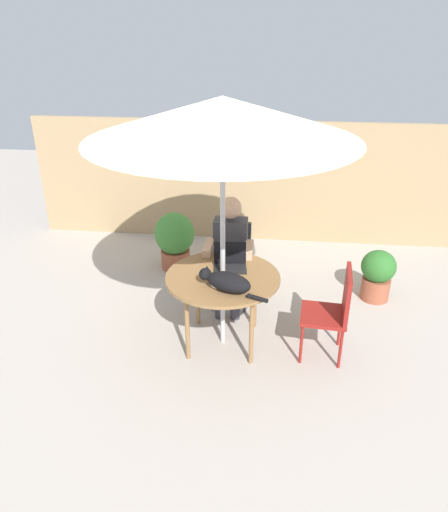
{
  "coord_description": "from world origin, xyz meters",
  "views": [
    {
      "loc": [
        0.43,
        -3.73,
        2.78
      ],
      "look_at": [
        0.0,
        0.1,
        0.87
      ],
      "focal_mm": 33.51,
      "sensor_mm": 36.0,
      "label": 1
    }
  ],
  "objects_px": {
    "laptop": "(230,260)",
    "cat": "(226,282)",
    "patio_table": "(223,282)",
    "chair_empty": "(334,307)",
    "person_seated": "(230,249)",
    "potted_plant_by_chair": "(378,274)",
    "patio_umbrella": "(223,118)",
    "potted_plant_near_fence": "(175,239)",
    "chair_occupied": "(231,257)"
  },
  "relations": [
    {
      "from": "chair_occupied",
      "to": "person_seated",
      "type": "bearing_deg",
      "value": -90.0
    },
    {
      "from": "chair_empty",
      "to": "potted_plant_by_chair",
      "type": "height_order",
      "value": "chair_empty"
    },
    {
      "from": "person_seated",
      "to": "potted_plant_near_fence",
      "type": "height_order",
      "value": "person_seated"
    },
    {
      "from": "laptop",
      "to": "potted_plant_near_fence",
      "type": "height_order",
      "value": "laptop"
    },
    {
      "from": "patio_table",
      "to": "chair_occupied",
      "type": "height_order",
      "value": "chair_occupied"
    },
    {
      "from": "chair_occupied",
      "to": "chair_empty",
      "type": "distance_m",
      "value": 1.34
    },
    {
      "from": "person_seated",
      "to": "cat",
      "type": "xyz_separation_m",
      "value": [
        0.06,
        -0.89,
        0.12
      ]
    },
    {
      "from": "chair_empty",
      "to": "person_seated",
      "type": "distance_m",
      "value": 1.25
    },
    {
      "from": "patio_umbrella",
      "to": "chair_occupied",
      "type": "bearing_deg",
      "value": 90.0
    },
    {
      "from": "patio_umbrella",
      "to": "potted_plant_near_fence",
      "type": "distance_m",
      "value": 2.38
    },
    {
      "from": "person_seated",
      "to": "cat",
      "type": "distance_m",
      "value": 0.9
    },
    {
      "from": "chair_empty",
      "to": "laptop",
      "type": "bearing_deg",
      "value": 163.46
    },
    {
      "from": "patio_umbrella",
      "to": "person_seated",
      "type": "relative_size",
      "value": 1.86
    },
    {
      "from": "chair_empty",
      "to": "person_seated",
      "type": "bearing_deg",
      "value": 143.77
    },
    {
      "from": "laptop",
      "to": "cat",
      "type": "height_order",
      "value": "laptop"
    },
    {
      "from": "patio_umbrella",
      "to": "person_seated",
      "type": "height_order",
      "value": "patio_umbrella"
    },
    {
      "from": "laptop",
      "to": "potted_plant_by_chair",
      "type": "distance_m",
      "value": 1.79
    },
    {
      "from": "patio_table",
      "to": "potted_plant_by_chair",
      "type": "xyz_separation_m",
      "value": [
        1.58,
        0.98,
        -0.35
      ]
    },
    {
      "from": "patio_umbrella",
      "to": "chair_occupied",
      "type": "relative_size",
      "value": 2.58
    },
    {
      "from": "patio_umbrella",
      "to": "laptop",
      "type": "height_order",
      "value": "patio_umbrella"
    },
    {
      "from": "chair_occupied",
      "to": "potted_plant_by_chair",
      "type": "height_order",
      "value": "chair_occupied"
    },
    {
      "from": "chair_empty",
      "to": "potted_plant_by_chair",
      "type": "bearing_deg",
      "value": 61.41
    },
    {
      "from": "patio_umbrella",
      "to": "potted_plant_near_fence",
      "type": "relative_size",
      "value": 3.17
    },
    {
      "from": "chair_empty",
      "to": "person_seated",
      "type": "relative_size",
      "value": 0.72
    },
    {
      "from": "laptop",
      "to": "potted_plant_near_fence",
      "type": "relative_size",
      "value": 0.46
    },
    {
      "from": "chair_occupied",
      "to": "chair_empty",
      "type": "xyz_separation_m",
      "value": [
        1.0,
        -0.89,
        0.0
      ]
    },
    {
      "from": "cat",
      "to": "potted_plant_near_fence",
      "type": "height_order",
      "value": "cat"
    },
    {
      "from": "patio_table",
      "to": "potted_plant_near_fence",
      "type": "bearing_deg",
      "value": 117.24
    },
    {
      "from": "person_seated",
      "to": "laptop",
      "type": "xyz_separation_m",
      "value": [
        0.05,
        -0.45,
        0.1
      ]
    },
    {
      "from": "cat",
      "to": "potted_plant_near_fence",
      "type": "distance_m",
      "value": 1.95
    },
    {
      "from": "laptop",
      "to": "cat",
      "type": "bearing_deg",
      "value": -88.53
    },
    {
      "from": "potted_plant_near_fence",
      "to": "potted_plant_by_chair",
      "type": "relative_size",
      "value": 1.24
    },
    {
      "from": "patio_table",
      "to": "chair_empty",
      "type": "relative_size",
      "value": 1.18
    },
    {
      "from": "potted_plant_by_chair",
      "to": "potted_plant_near_fence",
      "type": "bearing_deg",
      "value": 168.19
    },
    {
      "from": "chair_occupied",
      "to": "cat",
      "type": "xyz_separation_m",
      "value": [
        0.06,
        -1.05,
        0.29
      ]
    },
    {
      "from": "laptop",
      "to": "potted_plant_near_fence",
      "type": "xyz_separation_m",
      "value": [
        -0.8,
        1.28,
        -0.39
      ]
    },
    {
      "from": "patio_umbrella",
      "to": "potted_plant_by_chair",
      "type": "bearing_deg",
      "value": 31.89
    },
    {
      "from": "person_seated",
      "to": "cat",
      "type": "height_order",
      "value": "person_seated"
    },
    {
      "from": "potted_plant_near_fence",
      "to": "potted_plant_by_chair",
      "type": "bearing_deg",
      "value": -11.81
    },
    {
      "from": "patio_umbrella",
      "to": "laptop",
      "type": "relative_size",
      "value": 6.92
    },
    {
      "from": "chair_empty",
      "to": "person_seated",
      "type": "height_order",
      "value": "person_seated"
    },
    {
      "from": "chair_occupied",
      "to": "person_seated",
      "type": "relative_size",
      "value": 0.72
    },
    {
      "from": "laptop",
      "to": "potted_plant_by_chair",
      "type": "bearing_deg",
      "value": 27.22
    },
    {
      "from": "cat",
      "to": "potted_plant_near_fence",
      "type": "bearing_deg",
      "value": 115.32
    },
    {
      "from": "potted_plant_near_fence",
      "to": "patio_umbrella",
      "type": "bearing_deg",
      "value": -62.76
    },
    {
      "from": "cat",
      "to": "chair_empty",
      "type": "bearing_deg",
      "value": 9.77
    },
    {
      "from": "chair_occupied",
      "to": "chair_empty",
      "type": "bearing_deg",
      "value": -41.68
    },
    {
      "from": "patio_umbrella",
      "to": "chair_empty",
      "type": "xyz_separation_m",
      "value": [
        1.0,
        -0.09,
        -1.59
      ]
    },
    {
      "from": "person_seated",
      "to": "potted_plant_near_fence",
      "type": "relative_size",
      "value": 1.7
    },
    {
      "from": "person_seated",
      "to": "patio_table",
      "type": "bearing_deg",
      "value": -90.0
    }
  ]
}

